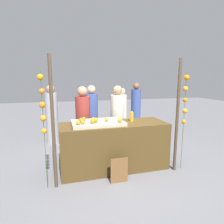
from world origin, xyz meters
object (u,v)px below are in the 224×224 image
Objects in this scene: orange_1 at (94,119)px; vendor_right at (117,122)px; juice_bottle at (132,117)px; chalkboard_sign at (119,171)px; vendor_left at (83,125)px; orange_0 at (78,123)px; stall_counter at (114,146)px.

vendor_right reaches higher than orange_1.
juice_bottle reaches higher than chalkboard_sign.
orange_0 is at bearing -102.61° from vendor_left.
orange_0 is 0.36m from orange_1.
orange_1 is 0.05× the size of vendor_left.
vendor_left reaches higher than chalkboard_sign.
vendor_right is at bearing 3.45° from vendor_left.
juice_bottle is (0.40, 0.08, 0.55)m from stall_counter.
orange_0 is 0.05× the size of vendor_right.
vendor_left reaches higher than juice_bottle.
orange_0 is 1.38m from vendor_right.
orange_1 is 0.80m from juice_bottle.
chalkboard_sign is 1.43m from vendor_left.
orange_1 is (0.31, 0.19, -0.00)m from orange_0.
orange_1 is at bearing -79.73° from vendor_left.
stall_counter is 1.29× the size of vendor_left.
vendor_left reaches higher than orange_0.
vendor_left is (-0.12, 0.67, -0.26)m from orange_1.
vendor_right is (0.29, 0.73, 0.30)m from stall_counter.
juice_bottle is 1.13m from vendor_left.
stall_counter is 27.56× the size of orange_1.
chalkboard_sign is (0.33, -0.58, -0.80)m from orange_1.
orange_1 is 1.04m from chalkboard_sign.
stall_counter is 10.14× the size of juice_bottle.
orange_0 reaches higher than chalkboard_sign.
chalkboard_sign is at bearing -97.38° from stall_counter.
stall_counter is 1.28× the size of vendor_right.
chalkboard_sign is (-0.47, -0.64, -0.80)m from juice_bottle.
juice_bottle is at bearing -81.07° from vendor_right.
orange_1 is 0.17× the size of chalkboard_sign.
orange_0 reaches higher than orange_1.
vendor_right reaches higher than juice_bottle.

